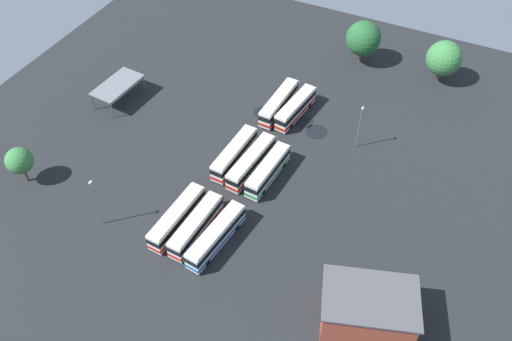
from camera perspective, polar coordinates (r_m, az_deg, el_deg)
The scene contains 19 objects.
ground_plane at distance 91.58m, azimuth -0.54°, elevation 0.12°, with size 112.00×112.00×0.00m, color black.
bus_row0_slot0 at distance 80.35m, azimuth -4.29°, elevation -6.99°, with size 12.52×3.88×3.63m.
bus_row0_slot1 at distance 81.80m, azimuth -6.43°, elevation -5.87°, with size 11.96×3.06×3.63m.
bus_row0_slot2 at distance 83.17m, azimuth -8.43°, elevation -4.97°, with size 12.46×3.09×3.63m.
bus_row1_slot0 at distance 88.77m, azimuth 1.29°, elevation -0.00°, with size 11.59×3.23×3.63m.
bus_row1_slot1 at distance 90.14m, azimuth -0.52°, elevation 0.92°, with size 12.55×3.51×3.63m.
bus_row1_slot2 at distance 91.62m, azimuth -2.33°, elevation 1.82°, with size 12.17×3.01×3.63m.
bus_row2_slot1 at distance 100.80m, azimuth 4.25°, elevation 6.69°, with size 11.78×3.86×3.63m.
bus_row2_slot2 at distance 101.75m, azimuth 2.47°, elevation 7.24°, with size 12.39×2.89×3.63m.
depot_building at distance 73.56m, azimuth 11.85°, elevation -14.35°, with size 11.76×14.40×6.43m.
maintenance_shelter at distance 106.53m, azimuth -14.62°, elevation 8.83°, with size 10.44×6.14×3.80m.
lamp_post_mid_lot at distance 83.41m, azimuth -16.66°, elevation -3.20°, with size 0.56×0.28×9.64m.
lamp_post_by_building at distance 93.95m, azimuth 11.00°, elevation 4.71°, with size 0.56×0.28×8.98m.
tree_west_edge at distance 114.40m, azimuth 11.40°, elevation 13.68°, with size 7.15×7.15×9.37m.
tree_south_edge at distance 94.51m, azimuth -23.99°, elevation 0.96°, with size 4.48×4.48×7.02m.
tree_northwest at distance 113.26m, azimuth 19.46°, elevation 11.25°, with size 6.94×6.94×8.93m.
puddle_between_rows at distance 99.01m, azimuth 6.52°, elevation 4.13°, with size 4.06×4.06×0.01m, color black.
puddle_near_shelter at distance 102.51m, azimuth 0.69°, elevation 6.24°, with size 3.44×3.44×0.01m, color black.
puddle_front_lane at distance 100.86m, azimuth 5.10°, elevation 5.22°, with size 3.73×3.73×0.01m, color black.
Camera 1 is at (-56.20, -28.45, 66.48)m, focal length 37.41 mm.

